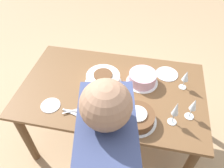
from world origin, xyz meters
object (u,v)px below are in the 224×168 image
(cake_center_white, at_px, (103,80))
(cake_front_chocolate, at_px, (137,117))
(cake_back_decorated, at_px, (142,78))
(wine_glass_extra, at_px, (186,77))
(wine_glass_near, at_px, (194,106))
(wine_glass_far, at_px, (176,110))

(cake_center_white, bearing_deg, cake_front_chocolate, -44.83)
(cake_back_decorated, height_order, wine_glass_extra, wine_glass_extra)
(cake_back_decorated, height_order, wine_glass_near, wine_glass_near)
(cake_center_white, height_order, wine_glass_extra, wine_glass_extra)
(wine_glass_far, bearing_deg, cake_center_white, 154.07)
(cake_back_decorated, bearing_deg, cake_front_chocolate, -89.84)
(cake_front_chocolate, bearing_deg, cake_center_white, 135.17)
(cake_front_chocolate, distance_m, wine_glass_extra, 0.54)
(cake_front_chocolate, xyz_separation_m, wine_glass_far, (0.26, 0.04, 0.10))
(wine_glass_extra, bearing_deg, wine_glass_far, -102.62)
(cake_back_decorated, distance_m, wine_glass_extra, 0.35)
(wine_glass_extra, bearing_deg, cake_center_white, -171.96)
(cake_front_chocolate, xyz_separation_m, wine_glass_extra, (0.34, 0.42, 0.08))
(cake_back_decorated, relative_size, wine_glass_near, 1.42)
(cake_center_white, distance_m, wine_glass_near, 0.74)
(wine_glass_far, xyz_separation_m, wine_glass_extra, (0.08, 0.38, -0.02))
(cake_back_decorated, bearing_deg, wine_glass_extra, 1.62)
(wine_glass_near, bearing_deg, cake_center_white, 163.73)
(cake_front_chocolate, relative_size, wine_glass_far, 1.38)
(wine_glass_extra, bearing_deg, cake_back_decorated, -178.38)
(cake_front_chocolate, bearing_deg, cake_back_decorated, 90.16)
(cake_center_white, xyz_separation_m, cake_back_decorated, (0.32, 0.08, -0.00))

